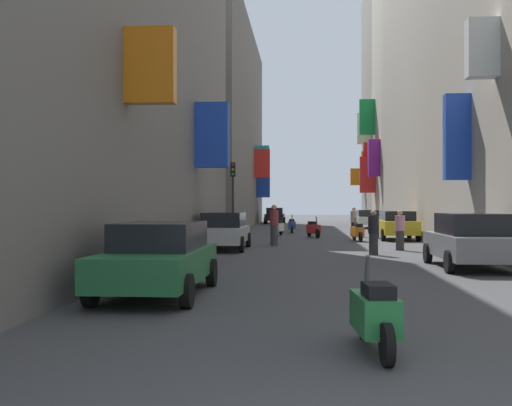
{
  "coord_description": "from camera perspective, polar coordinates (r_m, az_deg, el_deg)",
  "views": [
    {
      "loc": [
        -0.83,
        -2.79,
        1.78
      ],
      "look_at": [
        -3.04,
        26.3,
        1.83
      ],
      "focal_mm": 43.58,
      "sensor_mm": 36.0,
      "label": 1
    }
  ],
  "objects": [
    {
      "name": "scooter_white",
      "position": [
        35.27,
        2.02,
        -2.24
      ],
      "size": [
        0.69,
        1.86,
        1.13
      ],
      "color": "silver",
      "rests_on": "ground"
    },
    {
      "name": "scooter_blue",
      "position": [
        38.48,
        3.31,
        -2.06
      ],
      "size": [
        0.49,
        1.81,
        1.13
      ],
      "color": "#2D4CAD",
      "rests_on": "ground"
    },
    {
      "name": "parked_car_white",
      "position": [
        46.96,
        10.15,
        -1.4
      ],
      "size": [
        1.85,
        4.27,
        1.34
      ],
      "color": "white",
      "rests_on": "ground"
    },
    {
      "name": "parked_car_silver",
      "position": [
        24.44,
        -3.01,
        -2.5
      ],
      "size": [
        1.89,
        4.47,
        1.45
      ],
      "color": "#B7B7BC",
      "rests_on": "ground"
    },
    {
      "name": "traffic_light_near_corner",
      "position": [
        33.04,
        -2.13,
        1.55
      ],
      "size": [
        0.26,
        0.34,
        3.99
      ],
      "color": "#2D2D2D",
      "rests_on": "ground"
    },
    {
      "name": "pedestrian_near_right",
      "position": [
        26.85,
        1.67,
        -2.03
      ],
      "size": [
        0.4,
        0.4,
        1.75
      ],
      "color": "#3D3D3D",
      "rests_on": "ground"
    },
    {
      "name": "scooter_orange",
      "position": [
        30.11,
        9.29,
        -2.61
      ],
      "size": [
        0.58,
        1.89,
        1.13
      ],
      "color": "orange",
      "rests_on": "ground"
    },
    {
      "name": "building_left_mid_b",
      "position": [
        50.42,
        -3.88,
        7.04
      ],
      "size": [
        7.32,
        26.58,
        16.1
      ],
      "color": "slate",
      "rests_on": "ground"
    },
    {
      "name": "parked_car_green",
      "position": [
        12.33,
        -8.92,
        -4.91
      ],
      "size": [
        1.87,
        4.35,
        1.42
      ],
      "color": "#236638",
      "rests_on": "ground"
    },
    {
      "name": "scooter_green",
      "position": [
        7.71,
        10.87,
        -9.96
      ],
      "size": [
        0.53,
        1.85,
        1.13
      ],
      "color": "#287F3D",
      "rests_on": "ground"
    },
    {
      "name": "pedestrian_far_away",
      "position": [
        22.11,
        10.73,
        -2.69
      ],
      "size": [
        0.51,
        0.51,
        1.58
      ],
      "color": "#2E2E2E",
      "rests_on": "ground"
    },
    {
      "name": "parked_car_black",
      "position": [
        56.78,
        1.74,
        -1.13
      ],
      "size": [
        1.83,
        4.27,
        1.44
      ],
      "color": "black",
      "rests_on": "ground"
    },
    {
      "name": "scooter_red",
      "position": [
        33.22,
        5.28,
        -2.37
      ],
      "size": [
        0.76,
        1.85,
        1.13
      ],
      "color": "red",
      "rests_on": "ground"
    },
    {
      "name": "pedestrian_mid_street",
      "position": [
        24.56,
        13.07,
        -2.47
      ],
      "size": [
        0.53,
        0.53,
        1.55
      ],
      "color": "#343434",
      "rests_on": "ground"
    },
    {
      "name": "building_right_mid_b",
      "position": [
        59.48,
        12.99,
        8.77
      ],
      "size": [
        7.3,
        9.37,
        21.91
      ],
      "color": "gray",
      "rests_on": "ground"
    },
    {
      "name": "building_right_mid_a",
      "position": [
        51.55,
        14.33,
        9.81
      ],
      "size": [
        7.27,
        6.84,
        21.37
      ],
      "color": "#BCB29E",
      "rests_on": "ground"
    },
    {
      "name": "pedestrian_near_left",
      "position": [
        34.56,
        8.98,
        -1.72
      ],
      "size": [
        0.47,
        0.47,
        1.61
      ],
      "color": "black",
      "rests_on": "ground"
    },
    {
      "name": "ground_plane",
      "position": [
        32.85,
        5.8,
        -3.21
      ],
      "size": [
        140.0,
        140.0,
        0.0
      ],
      "primitive_type": "plane",
      "color": "#424244"
    },
    {
      "name": "parked_car_grey",
      "position": [
        18.23,
        19.08,
        -3.21
      ],
      "size": [
        1.94,
        4.24,
        1.52
      ],
      "color": "slate",
      "rests_on": "ground"
    },
    {
      "name": "parked_car_yellow",
      "position": [
        31.82,
        12.81,
        -1.94
      ],
      "size": [
        1.86,
        3.98,
        1.43
      ],
      "color": "gold",
      "rests_on": "ground"
    }
  ]
}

